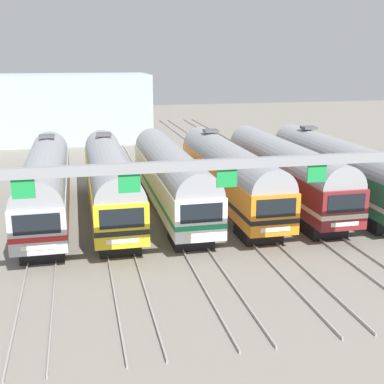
{
  "coord_description": "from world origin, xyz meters",
  "views": [
    {
      "loc": [
        -8.23,
        -34.01,
        10.71
      ],
      "look_at": [
        -1.32,
        -3.31,
        2.32
      ],
      "focal_mm": 48.08,
      "sensor_mm": 36.0,
      "label": 1
    }
  ],
  "objects_px": {
    "commuter_train_white": "(171,175)",
    "commuter_train_green": "(336,167)",
    "commuter_train_orange": "(229,172)",
    "commuter_train_yellow": "(110,178)",
    "commuter_train_maroon": "(284,170)",
    "commuter_train_stainless": "(46,182)",
    "catenary_gantry": "(272,182)"
  },
  "relations": [
    {
      "from": "commuter_train_orange",
      "to": "commuter_train_green",
      "type": "bearing_deg",
      "value": 0.0
    },
    {
      "from": "commuter_train_stainless",
      "to": "commuter_train_green",
      "type": "xyz_separation_m",
      "value": [
        20.84,
        0.0,
        0.0
      ]
    },
    {
      "from": "commuter_train_white",
      "to": "commuter_train_green",
      "type": "height_order",
      "value": "commuter_train_green"
    },
    {
      "from": "commuter_train_stainless",
      "to": "commuter_train_maroon",
      "type": "xyz_separation_m",
      "value": [
        16.67,
        -0.0,
        -0.0
      ]
    },
    {
      "from": "commuter_train_stainless",
      "to": "commuter_train_yellow",
      "type": "xyz_separation_m",
      "value": [
        4.17,
        0.0,
        0.0
      ]
    },
    {
      "from": "commuter_train_orange",
      "to": "commuter_train_green",
      "type": "relative_size",
      "value": 1.0
    },
    {
      "from": "commuter_train_stainless",
      "to": "commuter_train_green",
      "type": "relative_size",
      "value": 1.0
    },
    {
      "from": "commuter_train_orange",
      "to": "commuter_train_green",
      "type": "height_order",
      "value": "same"
    },
    {
      "from": "commuter_train_yellow",
      "to": "commuter_train_maroon",
      "type": "height_order",
      "value": "commuter_train_yellow"
    },
    {
      "from": "commuter_train_orange",
      "to": "commuter_train_white",
      "type": "bearing_deg",
      "value": -179.94
    },
    {
      "from": "commuter_train_yellow",
      "to": "commuter_train_orange",
      "type": "relative_size",
      "value": 1.0
    },
    {
      "from": "commuter_train_stainless",
      "to": "catenary_gantry",
      "type": "height_order",
      "value": "catenary_gantry"
    },
    {
      "from": "commuter_train_maroon",
      "to": "catenary_gantry",
      "type": "xyz_separation_m",
      "value": [
        -6.25,
        -13.49,
        2.67
      ]
    },
    {
      "from": "catenary_gantry",
      "to": "commuter_train_stainless",
      "type": "bearing_deg",
      "value": 127.66
    },
    {
      "from": "commuter_train_yellow",
      "to": "commuter_train_green",
      "type": "height_order",
      "value": "same"
    },
    {
      "from": "commuter_train_yellow",
      "to": "commuter_train_white",
      "type": "relative_size",
      "value": 1.0
    },
    {
      "from": "commuter_train_maroon",
      "to": "commuter_train_white",
      "type": "bearing_deg",
      "value": 180.0
    },
    {
      "from": "commuter_train_yellow",
      "to": "commuter_train_green",
      "type": "bearing_deg",
      "value": 0.0
    },
    {
      "from": "commuter_train_yellow",
      "to": "commuter_train_white",
      "type": "xyz_separation_m",
      "value": [
        4.17,
        -0.0,
        -0.0
      ]
    },
    {
      "from": "commuter_train_orange",
      "to": "catenary_gantry",
      "type": "distance_m",
      "value": 13.92
    },
    {
      "from": "commuter_train_orange",
      "to": "commuter_train_yellow",
      "type": "bearing_deg",
      "value": 180.0
    },
    {
      "from": "commuter_train_green",
      "to": "catenary_gantry",
      "type": "xyz_separation_m",
      "value": [
        -10.42,
        -13.5,
        2.67
      ]
    },
    {
      "from": "commuter_train_stainless",
      "to": "commuter_train_orange",
      "type": "relative_size",
      "value": 1.0
    },
    {
      "from": "commuter_train_maroon",
      "to": "commuter_train_green",
      "type": "height_order",
      "value": "commuter_train_green"
    },
    {
      "from": "commuter_train_stainless",
      "to": "catenary_gantry",
      "type": "xyz_separation_m",
      "value": [
        10.42,
        -13.5,
        2.67
      ]
    },
    {
      "from": "commuter_train_yellow",
      "to": "commuter_train_orange",
      "type": "height_order",
      "value": "same"
    },
    {
      "from": "commuter_train_yellow",
      "to": "commuter_train_green",
      "type": "relative_size",
      "value": 1.0
    },
    {
      "from": "commuter_train_green",
      "to": "commuter_train_white",
      "type": "bearing_deg",
      "value": -179.98
    },
    {
      "from": "commuter_train_yellow",
      "to": "catenary_gantry",
      "type": "relative_size",
      "value": 0.69
    },
    {
      "from": "commuter_train_white",
      "to": "catenary_gantry",
      "type": "relative_size",
      "value": 0.69
    },
    {
      "from": "commuter_train_stainless",
      "to": "commuter_train_maroon",
      "type": "height_order",
      "value": "commuter_train_stainless"
    },
    {
      "from": "commuter_train_white",
      "to": "commuter_train_maroon",
      "type": "xyz_separation_m",
      "value": [
        8.34,
        0.0,
        0.0
      ]
    }
  ]
}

